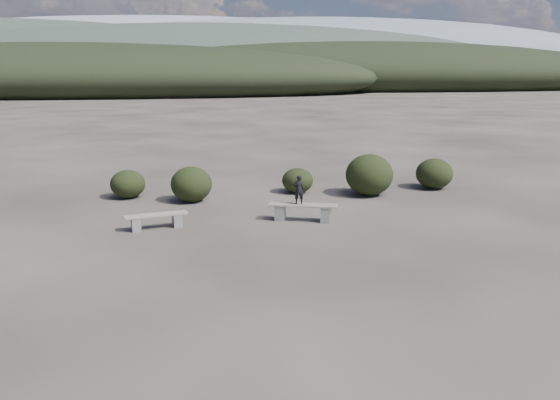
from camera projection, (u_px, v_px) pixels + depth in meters
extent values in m
plane|color=#292520|center=(267.00, 301.00, 10.30)|extent=(1200.00, 1200.00, 0.00)
cube|color=#65635E|center=(136.00, 224.00, 14.68)|extent=(0.31, 0.38, 0.37)
cube|color=#65635E|center=(177.00, 220.00, 15.09)|extent=(0.31, 0.38, 0.37)
cube|color=gray|center=(156.00, 215.00, 14.84)|extent=(1.71, 0.76, 0.05)
cube|color=#65635E|center=(280.00, 213.00, 15.76)|extent=(0.37, 0.45, 0.44)
cube|color=#65635E|center=(326.00, 214.00, 15.56)|extent=(0.37, 0.45, 0.44)
cube|color=gray|center=(303.00, 205.00, 15.60)|extent=(2.02, 0.96, 0.06)
imported|color=black|center=(299.00, 190.00, 15.52)|extent=(0.32, 0.22, 0.85)
ellipsoid|color=black|center=(128.00, 184.00, 18.42)|extent=(1.17, 1.17, 0.95)
ellipsoid|color=black|center=(191.00, 184.00, 17.90)|extent=(1.35, 1.35, 1.16)
ellipsoid|color=black|center=(298.00, 180.00, 19.21)|extent=(1.10, 1.10, 0.88)
ellipsoid|color=black|center=(369.00, 175.00, 18.77)|extent=(1.63, 1.63, 1.43)
ellipsoid|color=black|center=(434.00, 174.00, 19.85)|extent=(1.33, 1.33, 1.11)
ellipsoid|color=black|center=(67.00, 79.00, 93.38)|extent=(110.00, 40.00, 12.00)
ellipsoid|color=black|center=(373.00, 74.00, 119.97)|extent=(120.00, 44.00, 14.00)
ellipsoid|color=#323C31|center=(211.00, 65.00, 163.35)|extent=(190.00, 64.00, 24.00)
ellipsoid|color=gray|center=(335.00, 59.00, 305.97)|extent=(340.00, 110.00, 44.00)
ellipsoid|color=#8C949E|center=(167.00, 57.00, 389.44)|extent=(460.00, 140.00, 56.00)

